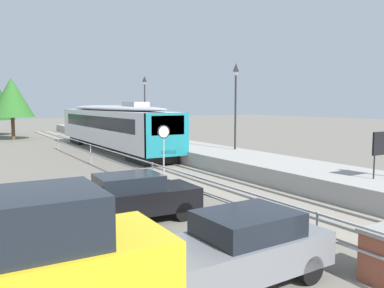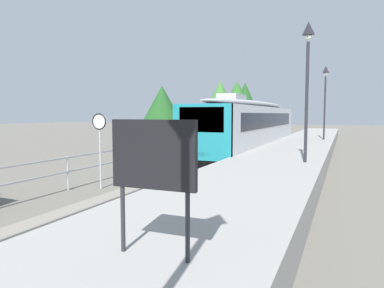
{
  "view_description": "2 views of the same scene",
  "coord_description": "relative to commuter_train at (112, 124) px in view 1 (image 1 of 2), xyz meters",
  "views": [
    {
      "loc": [
        -10.48,
        -3.15,
        3.78
      ],
      "look_at": [
        0.4,
        14.81,
        1.6
      ],
      "focal_mm": 36.65,
      "sensor_mm": 36.0,
      "label": 1
    },
    {
      "loc": [
        5.88,
        1.85,
        2.77
      ],
      "look_at": [
        0.4,
        14.81,
        1.6
      ],
      "focal_mm": 33.74,
      "sensor_mm": 36.0,
      "label": 2
    }
  ],
  "objects": [
    {
      "name": "tree_distant_centre",
      "position": [
        -5.33,
        15.24,
        2.25
      ],
      "size": [
        4.42,
        4.42,
        6.45
      ],
      "color": "brown",
      "rests_on": "ground"
    },
    {
      "name": "parked_hatchback_black",
      "position": [
        -5.66,
        -17.77,
        -1.35
      ],
      "size": [
        4.09,
        1.97,
        1.53
      ],
      "color": "black",
      "rests_on": "ground"
    },
    {
      "name": "platform_notice_board",
      "position": [
        3.63,
        -20.26,
        0.04
      ],
      "size": [
        1.2,
        0.08,
        1.8
      ],
      "color": "#232328",
      "rests_on": "station_platform"
    },
    {
      "name": "platform_lamp_mid_platform",
      "position": [
        4.52,
        -9.78,
        2.48
      ],
      "size": [
        0.34,
        0.34,
        5.35
      ],
      "color": "#232328",
      "rests_on": "station_platform"
    },
    {
      "name": "speed_limit_sign",
      "position": [
        -2.39,
        -13.47,
        -0.02
      ],
      "size": [
        0.61,
        0.1,
        2.81
      ],
      "color": "#9EA0A5",
      "rests_on": "ground"
    },
    {
      "name": "platform_lamp_far_end",
      "position": [
        4.52,
        3.82,
        2.48
      ],
      "size": [
        0.34,
        0.34,
        5.35
      ],
      "color": "#232328",
      "rests_on": "station_platform"
    },
    {
      "name": "commuter_train",
      "position": [
        0.0,
        0.0,
        0.0
      ],
      "size": [
        2.82,
        18.93,
        3.74
      ],
      "color": "silver",
      "rests_on": "track_rails"
    },
    {
      "name": "ground_plane",
      "position": [
        -3.0,
        -4.16,
        -2.14
      ],
      "size": [
        160.0,
        160.0,
        0.0
      ],
      "primitive_type": "plane",
      "color": "#6B665B"
    },
    {
      "name": "station_platform",
      "position": [
        3.25,
        -4.16,
        -1.69
      ],
      "size": [
        3.9,
        60.0,
        0.9
      ],
      "primitive_type": "cube",
      "color": "#999691",
      "rests_on": "ground"
    },
    {
      "name": "track_rails",
      "position": [
        0.0,
        -4.16,
        -2.11
      ],
      "size": [
        3.2,
        60.0,
        0.14
      ],
      "color": "gray",
      "rests_on": "ground"
    },
    {
      "name": "carpark_fence",
      "position": [
        -3.3,
        -14.16,
        -1.24
      ],
      "size": [
        0.06,
        36.06,
        1.25
      ],
      "color": "#9EA0A5",
      "rests_on": "ground"
    },
    {
      "name": "parked_hatchback_grey",
      "position": [
        -5.54,
        -23.09,
        -1.35
      ],
      "size": [
        4.05,
        1.87,
        1.53
      ],
      "color": "slate",
      "rests_on": "ground"
    }
  ]
}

